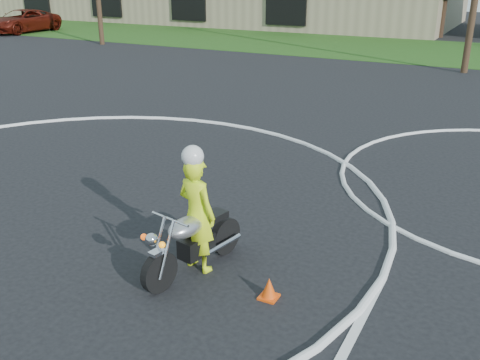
% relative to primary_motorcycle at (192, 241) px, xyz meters
% --- Properties ---
extents(grass_strip, '(120.00, 10.00, 0.02)m').
position_rel_primary_motorcycle_xyz_m(grass_strip, '(-3.53, 25.08, -0.48)').
color(grass_strip, '#1E4714').
rests_on(grass_strip, ground).
extents(course_markings, '(19.05, 19.05, 0.12)m').
position_rel_primary_motorcycle_xyz_m(course_markings, '(-1.36, 2.43, -0.48)').
color(course_markings, silver).
rests_on(course_markings, ground).
extents(primary_motorcycle, '(0.77, 1.91, 1.01)m').
position_rel_primary_motorcycle_xyz_m(primary_motorcycle, '(0.00, 0.00, 0.00)').
color(primary_motorcycle, black).
rests_on(primary_motorcycle, ground).
extents(rider_primary_grp, '(0.69, 0.52, 1.88)m').
position_rel_primary_motorcycle_xyz_m(rider_primary_grp, '(0.00, 0.13, 0.42)').
color(rider_primary_grp, '#DDFF1A').
rests_on(rider_primary_grp, ground).
extents(pickup_grp, '(2.79, 5.65, 1.54)m').
position_rel_primary_motorcycle_xyz_m(pickup_grp, '(-27.88, 21.52, 0.28)').
color(pickup_grp, '#4C1008').
rests_on(pickup_grp, ground).
extents(traffic_cones, '(17.41, 14.22, 0.30)m').
position_rel_primary_motorcycle_xyz_m(traffic_cones, '(2.90, 2.02, -0.36)').
color(traffic_cones, '#F74D0D').
rests_on(traffic_cones, ground).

